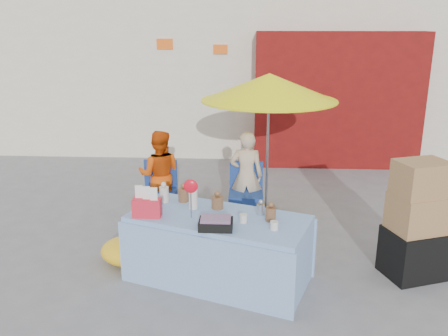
# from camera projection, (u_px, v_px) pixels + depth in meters

# --- Properties ---
(ground) EXTENTS (80.00, 80.00, 0.00)m
(ground) POSITION_uv_depth(u_px,v_px,m) (207.00, 262.00, 5.70)
(ground) COLOR slate
(ground) RESTS_ON ground
(backdrop) EXTENTS (14.00, 8.00, 7.80)m
(backdrop) POSITION_uv_depth(u_px,v_px,m) (252.00, 8.00, 11.93)
(backdrop) COLOR silver
(backdrop) RESTS_ON ground
(market_table) EXTENTS (2.16, 1.53, 1.19)m
(market_table) POSITION_uv_depth(u_px,v_px,m) (218.00, 247.00, 5.22)
(market_table) COLOR #7F9FCC
(market_table) RESTS_ON ground
(chair_left) EXTENTS (0.48, 0.47, 0.85)m
(chair_left) POSITION_uv_depth(u_px,v_px,m) (159.00, 203.00, 6.83)
(chair_left) COLOR navy
(chair_left) RESTS_ON ground
(chair_right) EXTENTS (0.48, 0.47, 0.85)m
(chair_right) POSITION_uv_depth(u_px,v_px,m) (246.00, 205.00, 6.77)
(chair_right) COLOR navy
(chair_right) RESTS_ON ground
(vendor_orange) EXTENTS (0.63, 0.49, 1.30)m
(vendor_orange) POSITION_uv_depth(u_px,v_px,m) (160.00, 175.00, 6.84)
(vendor_orange) COLOR #D6490B
(vendor_orange) RESTS_ON ground
(vendor_beige) EXTENTS (0.48, 0.31, 1.31)m
(vendor_beige) POSITION_uv_depth(u_px,v_px,m) (246.00, 176.00, 6.78)
(vendor_beige) COLOR #CDB291
(vendor_beige) RESTS_ON ground
(umbrella) EXTENTS (1.90, 1.90, 2.09)m
(umbrella) POSITION_uv_depth(u_px,v_px,m) (269.00, 88.00, 6.54)
(umbrella) COLOR gray
(umbrella) RESTS_ON ground
(box_stack) EXTENTS (0.74, 0.67, 1.35)m
(box_stack) POSITION_uv_depth(u_px,v_px,m) (417.00, 224.00, 5.22)
(box_stack) COLOR black
(box_stack) RESTS_ON ground
(tarp_bundle) EXTENTS (0.81, 0.68, 0.33)m
(tarp_bundle) POSITION_uv_depth(u_px,v_px,m) (132.00, 251.00, 5.62)
(tarp_bundle) COLOR yellow
(tarp_bundle) RESTS_ON ground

